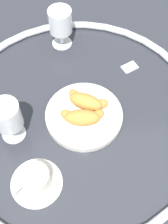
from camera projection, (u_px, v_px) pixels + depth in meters
ground_plane at (77, 115)px, 0.92m from camera, size 2.20×2.20×0.00m
table_chrome_rim at (76, 113)px, 0.91m from camera, size 0.76×0.76×0.02m
pastry_plate at (84, 115)px, 0.90m from camera, size 0.23×0.23×0.02m
croissant_large at (82, 117)px, 0.86m from camera, size 0.14×0.07×0.04m
croissant_small at (86, 101)px, 0.89m from camera, size 0.12×0.10×0.04m
coffee_cup_near at (35, 180)px, 0.78m from camera, size 0.14×0.14×0.06m
juice_glass_left at (60, 23)px, 0.99m from camera, size 0.08×0.08×0.14m
juice_glass_right at (7, 117)px, 0.80m from camera, size 0.08×0.08×0.14m
sugar_packet at (130, 67)px, 1.01m from camera, size 0.06×0.05×0.01m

